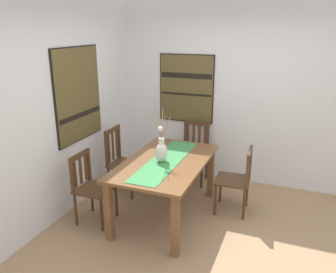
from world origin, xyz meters
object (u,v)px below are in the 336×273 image
at_px(chair_2, 194,151).
at_px(painting_on_back_wall, 78,95).
at_px(chair_1, 91,186).
at_px(chair_3, 237,179).
at_px(dining_table, 166,169).
at_px(centerpiece_vase, 161,151).
at_px(painting_on_side_wall, 186,88).
at_px(chair_0, 122,160).

height_order(chair_2, painting_on_back_wall, painting_on_back_wall).
xyz_separation_m(chair_1, chair_3, (0.86, -1.62, 0.01)).
xyz_separation_m(dining_table, chair_2, (1.15, -0.01, -0.16)).
distance_m(centerpiece_vase, chair_1, 0.97).
height_order(painting_on_back_wall, painting_on_side_wall, painting_on_back_wall).
xyz_separation_m(chair_3, painting_on_side_wall, (0.97, 1.03, 0.93)).
relative_size(chair_0, painting_on_side_wall, 0.91).
bearing_deg(centerpiece_vase, chair_3, -60.08).
bearing_deg(painting_on_back_wall, chair_1, -137.15).
bearing_deg(painting_on_side_wall, dining_table, -171.40).
relative_size(chair_2, painting_on_side_wall, 0.88).
bearing_deg(centerpiece_vase, dining_table, -30.38).
xyz_separation_m(chair_1, painting_on_side_wall, (1.83, -0.60, 0.94)).
xyz_separation_m(chair_2, painting_on_side_wall, (0.25, 0.23, 0.92)).
relative_size(chair_2, chair_3, 1.06).
height_order(chair_2, chair_3, chair_2).
bearing_deg(centerpiece_vase, chair_2, -2.17).
distance_m(centerpiece_vase, chair_3, 1.07).
distance_m(chair_2, painting_on_back_wall, 1.96).
distance_m(chair_0, painting_on_side_wall, 1.50).
bearing_deg(painting_on_back_wall, painting_on_side_wall, -36.21).
relative_size(centerpiece_vase, chair_0, 0.80).
bearing_deg(chair_2, painting_on_back_wall, 132.46).
height_order(chair_3, painting_on_back_wall, painting_on_back_wall).
bearing_deg(chair_3, chair_2, 48.01).
relative_size(painting_on_back_wall, painting_on_side_wall, 1.15).
bearing_deg(chair_2, chair_1, 152.55).
distance_m(dining_table, chair_0, 0.95).
bearing_deg(chair_0, dining_table, -115.47).
xyz_separation_m(chair_1, chair_2, (1.58, -0.82, 0.02)).
distance_m(chair_1, painting_on_side_wall, 2.14).
xyz_separation_m(chair_0, chair_1, (-0.83, -0.03, -0.02)).
bearing_deg(painting_on_side_wall, painting_on_back_wall, 143.79).
height_order(chair_0, painting_on_side_wall, painting_on_side_wall).
relative_size(chair_1, chair_3, 1.01).
bearing_deg(chair_3, chair_1, 117.92).
bearing_deg(chair_2, painting_on_side_wall, 41.95).
bearing_deg(centerpiece_vase, painting_on_side_wall, 7.00).
height_order(centerpiece_vase, chair_1, centerpiece_vase).
height_order(dining_table, painting_on_back_wall, painting_on_back_wall).
height_order(dining_table, chair_1, chair_1).
xyz_separation_m(dining_table, chair_3, (0.43, -0.81, -0.17)).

